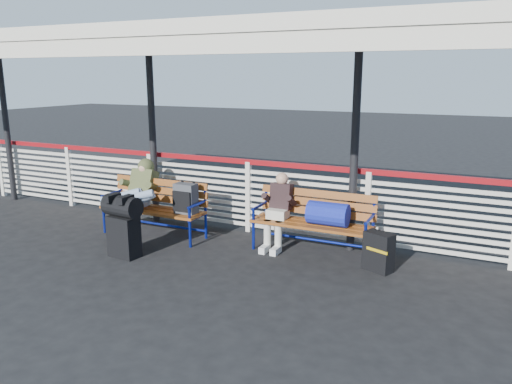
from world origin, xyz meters
The scene contains 9 objects.
ground centered at (0.00, 0.00, 0.00)m, with size 60.00×60.00×0.00m, color black.
fence centered at (0.00, 1.90, 0.66)m, with size 12.08×0.08×1.24m.
canopy centered at (0.00, 0.87, 3.04)m, with size 12.60×3.60×3.16m.
luggage_stack centered at (-1.11, 0.05, 0.50)m, with size 0.58×0.36×0.92m.
bench_left centered at (-1.09, 1.08, 0.60)m, with size 1.80×0.56×0.95m.
bench_right centered at (1.43, 1.39, 0.60)m, with size 1.80×0.56×0.92m.
traveler_man centered at (-1.45, 0.73, 0.74)m, with size 0.94×1.64×0.77m.
companion_person centered at (0.76, 1.39, 0.60)m, with size 0.32×0.66×1.15m.
suitcase_side centered at (2.36, 1.09, 0.27)m, with size 0.44×0.37×0.54m.
Camera 1 is at (3.58, -5.37, 2.60)m, focal length 35.00 mm.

